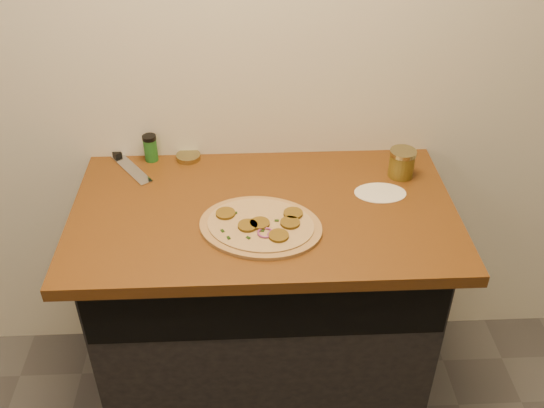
{
  "coord_description": "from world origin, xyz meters",
  "views": [
    {
      "loc": [
        -0.04,
        -0.11,
        2.01
      ],
      "look_at": [
        0.02,
        1.36,
        0.95
      ],
      "focal_mm": 40.0,
      "sensor_mm": 36.0,
      "label": 1
    }
  ],
  "objects_px": {
    "pizza": "(261,226)",
    "chefs_knife": "(120,158)",
    "salsa_jar": "(402,163)",
    "spice_shaker": "(150,148)"
  },
  "relations": [
    {
      "from": "spice_shaker",
      "to": "chefs_knife",
      "type": "bearing_deg",
      "value": 176.87
    },
    {
      "from": "pizza",
      "to": "salsa_jar",
      "type": "relative_size",
      "value": 4.67
    },
    {
      "from": "pizza",
      "to": "chefs_knife",
      "type": "distance_m",
      "value": 0.63
    },
    {
      "from": "chefs_knife",
      "to": "spice_shaker",
      "type": "height_order",
      "value": "spice_shaker"
    },
    {
      "from": "pizza",
      "to": "chefs_knife",
      "type": "xyz_separation_m",
      "value": [
        -0.48,
        0.41,
        -0.0
      ]
    },
    {
      "from": "salsa_jar",
      "to": "pizza",
      "type": "bearing_deg",
      "value": -150.65
    },
    {
      "from": "pizza",
      "to": "spice_shaker",
      "type": "xyz_separation_m",
      "value": [
        -0.37,
        0.41,
        0.04
      ]
    },
    {
      "from": "pizza",
      "to": "salsa_jar",
      "type": "distance_m",
      "value": 0.55
    },
    {
      "from": "chefs_knife",
      "to": "spice_shaker",
      "type": "xyz_separation_m",
      "value": [
        0.11,
        -0.01,
        0.04
      ]
    },
    {
      "from": "salsa_jar",
      "to": "spice_shaker",
      "type": "height_order",
      "value": "same"
    }
  ]
}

